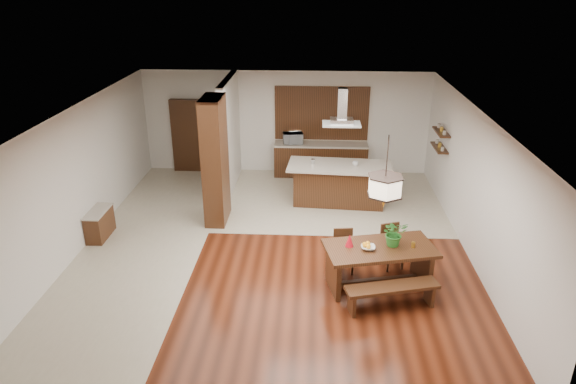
# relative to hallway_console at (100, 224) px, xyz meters

# --- Properties ---
(room_shell) EXTENTS (9.00, 9.04, 2.92)m
(room_shell) POSITION_rel_hallway_console_xyz_m (3.81, -0.20, 1.75)
(room_shell) COLOR #3A160A
(room_shell) RESTS_ON ground
(tile_hallway) EXTENTS (2.50, 9.00, 0.01)m
(tile_hallway) POSITION_rel_hallway_console_xyz_m (1.06, -0.20, -0.31)
(tile_hallway) COLOR beige
(tile_hallway) RESTS_ON ground
(tile_kitchen) EXTENTS (5.50, 4.00, 0.01)m
(tile_kitchen) POSITION_rel_hallway_console_xyz_m (5.06, 2.30, -0.31)
(tile_kitchen) COLOR beige
(tile_kitchen) RESTS_ON ground
(soffit_band) EXTENTS (8.00, 9.00, 0.02)m
(soffit_band) POSITION_rel_hallway_console_xyz_m (3.81, -0.20, 2.57)
(soffit_band) COLOR #3F220F
(soffit_band) RESTS_ON room_shell
(partition_pier) EXTENTS (0.45, 1.00, 2.90)m
(partition_pier) POSITION_rel_hallway_console_xyz_m (2.41, 1.00, 1.14)
(partition_pier) COLOR black
(partition_pier) RESTS_ON ground
(partition_stub) EXTENTS (0.18, 2.40, 2.90)m
(partition_stub) POSITION_rel_hallway_console_xyz_m (2.41, 3.10, 1.14)
(partition_stub) COLOR silver
(partition_stub) RESTS_ON ground
(hallway_console) EXTENTS (0.37, 0.88, 0.63)m
(hallway_console) POSITION_rel_hallway_console_xyz_m (0.00, 0.00, 0.00)
(hallway_console) COLOR black
(hallway_console) RESTS_ON ground
(hallway_doorway) EXTENTS (1.10, 0.20, 2.10)m
(hallway_doorway) POSITION_rel_hallway_console_xyz_m (1.11, 4.20, 0.74)
(hallway_doorway) COLOR black
(hallway_doorway) RESTS_ON ground
(rear_counter) EXTENTS (2.60, 0.62, 0.95)m
(rear_counter) POSITION_rel_hallway_console_xyz_m (4.81, 4.00, 0.16)
(rear_counter) COLOR black
(rear_counter) RESTS_ON ground
(kitchen_window) EXTENTS (2.60, 0.08, 1.50)m
(kitchen_window) POSITION_rel_hallway_console_xyz_m (4.81, 4.26, 1.44)
(kitchen_window) COLOR brown
(kitchen_window) RESTS_ON room_shell
(shelf_lower) EXTENTS (0.26, 0.90, 0.04)m
(shelf_lower) POSITION_rel_hallway_console_xyz_m (7.68, 2.40, 1.08)
(shelf_lower) COLOR black
(shelf_lower) RESTS_ON room_shell
(shelf_upper) EXTENTS (0.26, 0.90, 0.04)m
(shelf_upper) POSITION_rel_hallway_console_xyz_m (7.68, 2.40, 1.49)
(shelf_upper) COLOR black
(shelf_upper) RESTS_ON room_shell
(dining_table) EXTENTS (2.12, 1.39, 0.81)m
(dining_table) POSITION_rel_hallway_console_xyz_m (5.84, -1.59, 0.28)
(dining_table) COLOR black
(dining_table) RESTS_ON ground
(dining_bench) EXTENTS (1.65, 0.75, 0.45)m
(dining_bench) POSITION_rel_hallway_console_xyz_m (5.99, -2.28, -0.09)
(dining_bench) COLOR black
(dining_bench) RESTS_ON ground
(dining_chair_left) EXTENTS (0.41, 0.41, 0.84)m
(dining_chair_left) POSITION_rel_hallway_console_xyz_m (5.23, -1.12, 0.11)
(dining_chair_left) COLOR black
(dining_chair_left) RESTS_ON ground
(dining_chair_right) EXTENTS (0.49, 0.49, 0.87)m
(dining_chair_right) POSITION_rel_hallway_console_xyz_m (6.18, -0.90, 0.12)
(dining_chair_right) COLOR black
(dining_chair_right) RESTS_ON ground
(pendant_lantern) EXTENTS (0.64, 0.64, 1.31)m
(pendant_lantern) POSITION_rel_hallway_console_xyz_m (5.84, -1.59, 1.93)
(pendant_lantern) COLOR beige
(pendant_lantern) RESTS_ON room_shell
(foliage_plant) EXTENTS (0.51, 0.47, 0.49)m
(foliage_plant) POSITION_rel_hallway_console_xyz_m (6.08, -1.52, 0.74)
(foliage_plant) COLOR #276F25
(foliage_plant) RESTS_ON dining_table
(fruit_bowl) EXTENTS (0.25, 0.25, 0.06)m
(fruit_bowl) POSITION_rel_hallway_console_xyz_m (5.61, -1.69, 0.53)
(fruit_bowl) COLOR beige
(fruit_bowl) RESTS_ON dining_table
(napkin_cone) EXTENTS (0.15, 0.15, 0.23)m
(napkin_cone) POSITION_rel_hallway_console_xyz_m (5.29, -1.60, 0.62)
(napkin_cone) COLOR #B60D1B
(napkin_cone) RESTS_ON dining_table
(gold_ornament) EXTENTS (0.09, 0.09, 0.10)m
(gold_ornament) POSITION_rel_hallway_console_xyz_m (6.42, -1.57, 0.55)
(gold_ornament) COLOR gold
(gold_ornament) RESTS_ON dining_table
(kitchen_island) EXTENTS (2.59, 1.27, 1.04)m
(kitchen_island) POSITION_rel_hallway_console_xyz_m (5.25, 2.08, 0.22)
(kitchen_island) COLOR black
(kitchen_island) RESTS_ON ground
(range_hood) EXTENTS (0.90, 0.55, 0.87)m
(range_hood) POSITION_rel_hallway_console_xyz_m (5.25, 2.08, 2.15)
(range_hood) COLOR silver
(range_hood) RESTS_ON room_shell
(island_cup) EXTENTS (0.17, 0.17, 0.11)m
(island_cup) POSITION_rel_hallway_console_xyz_m (5.62, 1.99, 0.78)
(island_cup) COLOR white
(island_cup) RESTS_ON kitchen_island
(microwave) EXTENTS (0.59, 0.44, 0.30)m
(microwave) POSITION_rel_hallway_console_xyz_m (4.02, 3.97, 0.79)
(microwave) COLOR #B5B9BD
(microwave) RESTS_ON rear_counter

